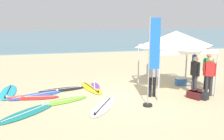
{
  "coord_description": "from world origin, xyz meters",
  "views": [
    {
      "loc": [
        -3.19,
        -10.4,
        3.44
      ],
      "look_at": [
        -0.62,
        0.94,
        1.0
      ],
      "focal_mm": 42.12,
      "sensor_mm": 36.0,
      "label": 1
    }
  ],
  "objects_px": {
    "surfboard_yellow": "(91,88)",
    "gear_bag_by_pole": "(201,96)",
    "canopy_tent": "(176,39)",
    "banner_flag": "(152,66)",
    "person_blue": "(194,65)",
    "gear_bag_near_tent": "(195,93)",
    "surfboard_lime": "(63,101)",
    "surfboard_red": "(30,97)",
    "person_black": "(195,73)",
    "surfboard_black": "(62,89)",
    "person_grey": "(153,74)",
    "person_green": "(208,69)",
    "surfboard_teal": "(27,113)",
    "surfboard_white": "(103,106)",
    "surfboard_purple": "(95,87)",
    "surfboard_cyan": "(8,92)",
    "surfboard_blue": "(37,95)",
    "person_red": "(210,73)",
    "cooler_box": "(181,81)",
    "gear_bag_on_sand": "(194,95)"
  },
  "relations": [
    {
      "from": "person_black",
      "to": "surfboard_blue",
      "type": "bearing_deg",
      "value": 168.29
    },
    {
      "from": "surfboard_lime",
      "to": "surfboard_white",
      "type": "distance_m",
      "value": 1.75
    },
    {
      "from": "canopy_tent",
      "to": "surfboard_white",
      "type": "distance_m",
      "value": 4.63
    },
    {
      "from": "person_blue",
      "to": "person_grey",
      "type": "bearing_deg",
      "value": -151.49
    },
    {
      "from": "canopy_tent",
      "to": "surfboard_black",
      "type": "height_order",
      "value": "canopy_tent"
    },
    {
      "from": "surfboard_yellow",
      "to": "gear_bag_by_pole",
      "type": "bearing_deg",
      "value": -30.81
    },
    {
      "from": "surfboard_lime",
      "to": "surfboard_blue",
      "type": "bearing_deg",
      "value": 135.92
    },
    {
      "from": "gear_bag_by_pole",
      "to": "surfboard_lime",
      "type": "bearing_deg",
      "value": 171.31
    },
    {
      "from": "person_black",
      "to": "gear_bag_by_pole",
      "type": "height_order",
      "value": "person_black"
    },
    {
      "from": "person_blue",
      "to": "surfboard_lime",
      "type": "bearing_deg",
      "value": -168.02
    },
    {
      "from": "surfboard_cyan",
      "to": "banner_flag",
      "type": "height_order",
      "value": "banner_flag"
    },
    {
      "from": "surfboard_lime",
      "to": "surfboard_red",
      "type": "height_order",
      "value": "same"
    },
    {
      "from": "surfboard_white",
      "to": "surfboard_yellow",
      "type": "height_order",
      "value": "same"
    },
    {
      "from": "surfboard_yellow",
      "to": "banner_flag",
      "type": "xyz_separation_m",
      "value": [
        1.88,
        -2.9,
        1.54
      ]
    },
    {
      "from": "surfboard_blue",
      "to": "person_red",
      "type": "bearing_deg",
      "value": -12.37
    },
    {
      "from": "canopy_tent",
      "to": "banner_flag",
      "type": "bearing_deg",
      "value": -135.15
    },
    {
      "from": "surfboard_lime",
      "to": "gear_bag_by_pole",
      "type": "height_order",
      "value": "gear_bag_by_pole"
    },
    {
      "from": "surfboard_purple",
      "to": "surfboard_yellow",
      "type": "bearing_deg",
      "value": -147.7
    },
    {
      "from": "surfboard_blue",
      "to": "person_grey",
      "type": "xyz_separation_m",
      "value": [
        4.85,
        -1.19,
        0.95
      ]
    },
    {
      "from": "person_black",
      "to": "gear_bag_by_pole",
      "type": "bearing_deg",
      "value": -87.76
    },
    {
      "from": "surfboard_black",
      "to": "surfboard_yellow",
      "type": "bearing_deg",
      "value": -1.9
    },
    {
      "from": "person_blue",
      "to": "person_grey",
      "type": "relative_size",
      "value": 1.0
    },
    {
      "from": "gear_bag_by_pole",
      "to": "surfboard_yellow",
      "type": "bearing_deg",
      "value": 149.19
    },
    {
      "from": "person_blue",
      "to": "banner_flag",
      "type": "distance_m",
      "value": 4.25
    },
    {
      "from": "surfboard_red",
      "to": "person_blue",
      "type": "height_order",
      "value": "person_blue"
    },
    {
      "from": "gear_bag_on_sand",
      "to": "surfboard_white",
      "type": "bearing_deg",
      "value": -176.87
    },
    {
      "from": "surfboard_red",
      "to": "banner_flag",
      "type": "distance_m",
      "value": 5.26
    },
    {
      "from": "person_black",
      "to": "surfboard_black",
      "type": "bearing_deg",
      "value": 159.86
    },
    {
      "from": "surfboard_lime",
      "to": "person_grey",
      "type": "xyz_separation_m",
      "value": [
        3.75,
        -0.13,
        0.95
      ]
    },
    {
      "from": "surfboard_cyan",
      "to": "person_red",
      "type": "relative_size",
      "value": 1.45
    },
    {
      "from": "surfboard_purple",
      "to": "cooler_box",
      "type": "relative_size",
      "value": 3.73
    },
    {
      "from": "surfboard_purple",
      "to": "person_black",
      "type": "bearing_deg",
      "value": -27.62
    },
    {
      "from": "canopy_tent",
      "to": "surfboard_blue",
      "type": "bearing_deg",
      "value": 175.76
    },
    {
      "from": "surfboard_white",
      "to": "surfboard_purple",
      "type": "relative_size",
      "value": 1.27
    },
    {
      "from": "canopy_tent",
      "to": "surfboard_teal",
      "type": "bearing_deg",
      "value": -165.69
    },
    {
      "from": "person_green",
      "to": "person_grey",
      "type": "height_order",
      "value": "same"
    },
    {
      "from": "gear_bag_by_pole",
      "to": "person_green",
      "type": "bearing_deg",
      "value": 49.66
    },
    {
      "from": "surfboard_teal",
      "to": "surfboard_yellow",
      "type": "bearing_deg",
      "value": 45.26
    },
    {
      "from": "surfboard_black",
      "to": "person_grey",
      "type": "bearing_deg",
      "value": -26.4
    },
    {
      "from": "person_red",
      "to": "cooler_box",
      "type": "relative_size",
      "value": 3.42
    },
    {
      "from": "person_grey",
      "to": "surfboard_black",
      "type": "bearing_deg",
      "value": 153.6
    },
    {
      "from": "surfboard_lime",
      "to": "person_grey",
      "type": "relative_size",
      "value": 1.27
    },
    {
      "from": "surfboard_yellow",
      "to": "person_grey",
      "type": "bearing_deg",
      "value": -37.31
    },
    {
      "from": "person_green",
      "to": "banner_flag",
      "type": "relative_size",
      "value": 0.5
    },
    {
      "from": "gear_bag_near_tent",
      "to": "gear_bag_by_pole",
      "type": "relative_size",
      "value": 1.0
    },
    {
      "from": "person_blue",
      "to": "person_red",
      "type": "bearing_deg",
      "value": -100.9
    },
    {
      "from": "person_blue",
      "to": "gear_bag_near_tent",
      "type": "bearing_deg",
      "value": -117.64
    },
    {
      "from": "surfboard_black",
      "to": "surfboard_purple",
      "type": "xyz_separation_m",
      "value": [
        1.54,
        0.07,
        0.0
      ]
    },
    {
      "from": "person_black",
      "to": "person_blue",
      "type": "height_order",
      "value": "same"
    },
    {
      "from": "surfboard_teal",
      "to": "person_grey",
      "type": "bearing_deg",
      "value": 10.1
    }
  ]
}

